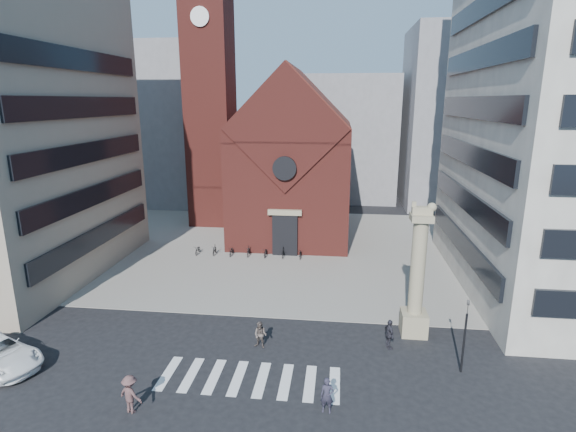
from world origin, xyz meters
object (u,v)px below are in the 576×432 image
object	(u,v)px
pedestrian_2	(389,334)
pedestrian_1	(260,335)
lion_column	(417,283)
traffic_light	(465,334)
pedestrian_0	(327,396)
scooter_0	(198,250)

from	to	relation	value
pedestrian_2	pedestrian_1	bearing A→B (deg)	75.71
lion_column	traffic_light	xyz separation A→B (m)	(1.99, -4.00, -1.17)
pedestrian_0	pedestrian_1	distance (m)	6.79
pedestrian_2	scooter_0	world-z (taller)	pedestrian_2
scooter_0	pedestrian_0	bearing A→B (deg)	-61.21
pedestrian_1	traffic_light	bearing A→B (deg)	8.11
pedestrian_2	scooter_0	size ratio (longest dim) A/B	1.19
traffic_light	pedestrian_0	distance (m)	8.46
scooter_0	lion_column	bearing A→B (deg)	-38.58
pedestrian_0	traffic_light	bearing A→B (deg)	31.96
pedestrian_0	pedestrian_2	size ratio (longest dim) A/B	0.95
traffic_light	pedestrian_2	world-z (taller)	traffic_light
pedestrian_1	scooter_0	bearing A→B (deg)	133.51
lion_column	traffic_light	bearing A→B (deg)	-63.54
lion_column	pedestrian_1	size ratio (longest dim) A/B	5.20
pedestrian_2	pedestrian_0	bearing A→B (deg)	130.06
lion_column	pedestrian_2	distance (m)	3.66
lion_column	pedestrian_1	bearing A→B (deg)	-163.50
lion_column	pedestrian_0	world-z (taller)	lion_column
pedestrian_0	pedestrian_2	xyz separation A→B (m)	(3.52, 6.13, 0.04)
pedestrian_0	scooter_0	size ratio (longest dim) A/B	1.14
traffic_light	pedestrian_1	distance (m)	11.58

